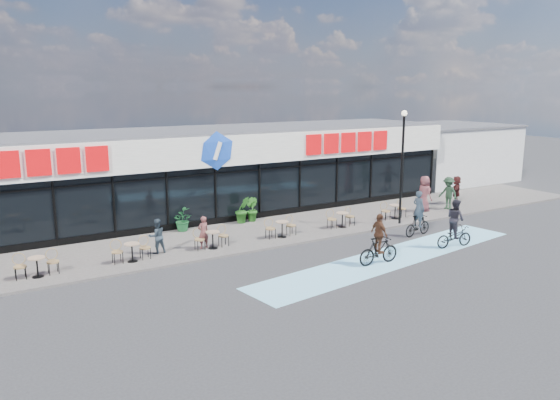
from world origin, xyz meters
The scene contains 23 objects.
ground centered at (0.00, 0.00, 0.00)m, with size 120.00×120.00×0.00m, color #28282B.
sidewalk centered at (0.00, 4.50, 0.05)m, with size 44.00×5.00×0.10m, color #605955.
bike_lane centered at (4.00, -1.50, 0.01)m, with size 14.00×2.20×0.01m, color #78C2E3.
building centered at (0.00, 9.93, 2.34)m, with size 30.60×6.57×4.75m.
neighbour_building centered at (20.50, 11.00, 2.06)m, with size 9.20×7.20×4.11m.
lamp_post centered at (7.94, 2.30, 3.41)m, with size 0.28×0.28×5.63m.
bistro_set_1 centered at (-8.80, 3.25, 0.56)m, with size 1.54×0.62×0.90m.
bistro_set_2 centered at (-5.35, 3.25, 0.56)m, with size 1.54×0.62×0.90m.
bistro_set_3 centered at (-1.91, 3.25, 0.56)m, with size 1.54×0.62×0.90m.
bistro_set_4 centered at (1.54, 3.25, 0.56)m, with size 1.54×0.62×0.90m.
bistro_set_5 centered at (4.98, 3.25, 0.56)m, with size 1.54×0.62×0.90m.
bistro_set_6 centered at (8.42, 3.25, 0.56)m, with size 1.54×0.62×0.90m.
potted_plant_left centered at (-1.98, 6.59, 0.63)m, with size 0.96×0.83×1.06m, color #175327.
potted_plant_mid centered at (1.81, 6.60, 0.70)m, with size 0.66×0.53×1.20m, color #225C1A.
potted_plant_right centered at (1.23, 6.49, 0.77)m, with size 0.74×0.59×1.34m, color #205919.
patron_left centered at (-2.22, 3.41, 0.80)m, with size 0.51×0.33×1.39m, color brown.
patron_right centered at (-4.14, 3.73, 0.83)m, with size 0.71×0.55×1.46m, color #27333D.
pedestrian_a centered at (12.56, 3.36, 1.01)m, with size 1.18×0.68×1.82m, color #1C3321.
pedestrian_b centered at (11.02, 3.68, 1.08)m, with size 0.96×0.62×1.96m, color brown.
pedestrian_c centered at (14.05, 4.09, 0.92)m, with size 1.53×0.49×1.65m, color #3E1716.
cyclist_a centered at (7.27, -1.78, 0.84)m, with size 1.85×0.90×2.13m.
cyclist_b centered at (7.26, 0.37, 0.78)m, with size 1.70×0.66×2.15m.
cyclist_c centered at (2.90, -1.87, 0.80)m, with size 1.85×0.95×2.04m.
Camera 1 is at (-10.99, -17.39, 6.83)m, focal length 35.00 mm.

